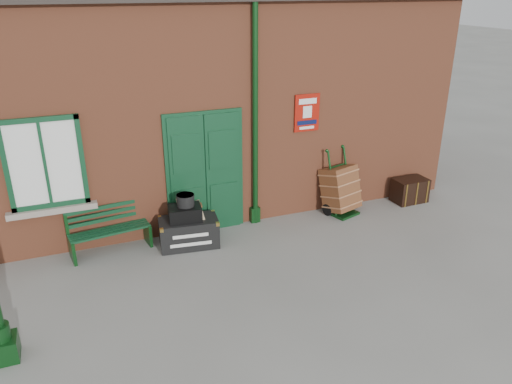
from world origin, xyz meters
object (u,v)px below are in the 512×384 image
bench (109,228)px  houdini_trunk (189,232)px  porter_trolley (340,189)px  dark_trunk (410,190)px

bench → houdini_trunk: bearing=-21.9°
houdini_trunk → bench: bearing=173.5°
bench → houdini_trunk: bench is taller
porter_trolley → houdini_trunk: bearing=166.7°
bench → houdini_trunk: (1.31, -0.32, -0.16)m
bench → dark_trunk: (6.12, -0.14, -0.17)m
bench → porter_trolley: bearing=-9.2°
bench → houdini_trunk: size_ratio=1.37×
porter_trolley → dark_trunk: bearing=-19.3°
porter_trolley → bench: bearing=161.3°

